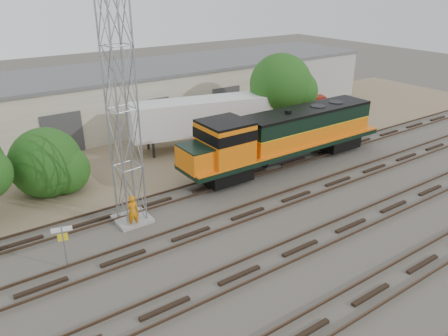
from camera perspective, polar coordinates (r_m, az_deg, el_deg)
ground at (r=25.57m, az=5.20°, el=-7.46°), size 140.00×140.00×0.00m
dirt_strip at (r=37.10m, az=-9.78°, el=2.42°), size 80.00×16.00×0.02m
tracks at (r=23.69m, az=9.92°, el=-10.27°), size 80.00×20.40×0.28m
warehouse at (r=43.40m, az=-14.63°, el=8.74°), size 58.40×10.40×5.30m
locomotive at (r=32.77m, az=7.80°, el=4.20°), size 17.57×3.08×4.22m
signal_tower at (r=23.97m, az=-13.11°, el=6.95°), size 1.98×1.98×13.37m
sign_post at (r=22.49m, az=-20.26°, el=-8.74°), size 0.94×0.29×2.36m
worker at (r=25.39m, az=-11.86°, el=-5.56°), size 0.77×0.55×1.98m
semi_trailer at (r=36.74m, az=-1.35°, el=6.80°), size 13.62×5.79×4.11m
dumpster_blue at (r=48.22m, az=9.12°, el=8.28°), size 2.07×2.02×1.50m
dumpster_red at (r=49.52m, az=12.07°, el=8.40°), size 1.91×1.85×1.40m
tree_mid at (r=30.72m, az=-21.68°, el=0.41°), size 4.91×4.67×4.67m
tree_east at (r=39.08m, az=7.91°, el=10.49°), size 5.73×5.45×7.36m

